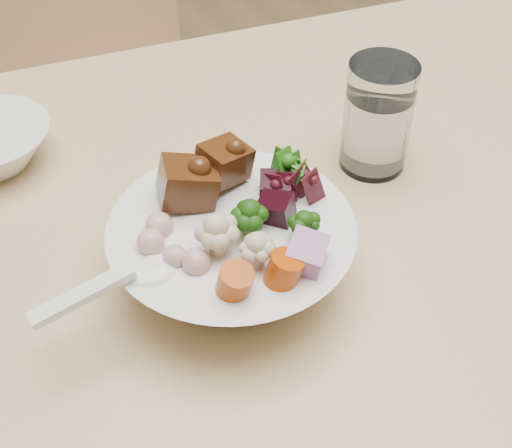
# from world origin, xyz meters

# --- Properties ---
(dining_table) EXTENTS (1.70, 1.17, 0.73)m
(dining_table) POSITION_xyz_m (-0.15, -0.18, 0.65)
(dining_table) COLOR #D2B57C
(dining_table) RESTS_ON ground
(chair_far) EXTENTS (0.44, 0.44, 0.93)m
(chair_far) POSITION_xyz_m (-0.17, 0.56, 0.52)
(chair_far) COLOR tan
(chair_far) RESTS_ON ground
(food_bowl) EXTENTS (0.23, 0.23, 0.12)m
(food_bowl) POSITION_xyz_m (-0.31, -0.16, 0.77)
(food_bowl) COLOR white
(food_bowl) RESTS_ON dining_table
(soup_spoon) EXTENTS (0.13, 0.04, 0.03)m
(soup_spoon) POSITION_xyz_m (-0.41, -0.17, 0.79)
(soup_spoon) COLOR white
(soup_spoon) RESTS_ON food_bowl
(water_glass) EXTENTS (0.07, 0.07, 0.13)m
(water_glass) POSITION_xyz_m (-0.09, -0.10, 0.79)
(water_glass) COLOR silver
(water_glass) RESTS_ON dining_table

